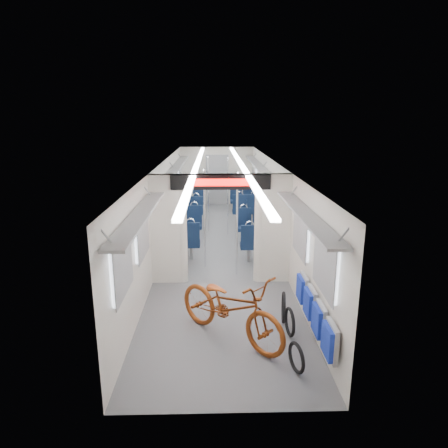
% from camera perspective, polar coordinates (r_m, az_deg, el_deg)
% --- Properties ---
extents(carriage, '(12.00, 12.02, 2.31)m').
position_cam_1_polar(carriage, '(9.90, -0.66, 3.91)').
color(carriage, '#515456').
rests_on(carriage, ground).
extents(bicycle, '(2.02, 2.00, 1.11)m').
position_cam_1_polar(bicycle, '(6.32, 0.92, -11.70)').
color(bicycle, brown).
rests_on(bicycle, ground).
extents(flip_bench, '(0.12, 2.08, 0.49)m').
position_cam_1_polar(flip_bench, '(6.26, 12.77, -12.09)').
color(flip_bench, gray).
rests_on(flip_bench, carriage).
extents(bike_hoop_a, '(0.17, 0.44, 0.44)m').
position_cam_1_polar(bike_hoop_a, '(5.83, 10.29, -18.48)').
color(bike_hoop_a, black).
rests_on(bike_hoop_a, ground).
extents(bike_hoop_b, '(0.10, 0.48, 0.48)m').
position_cam_1_polar(bike_hoop_b, '(6.64, 9.36, -13.83)').
color(bike_hoop_b, black).
rests_on(bike_hoop_b, ground).
extents(bike_hoop_c, '(0.12, 0.54, 0.54)m').
position_cam_1_polar(bike_hoop_c, '(7.01, 8.49, -11.87)').
color(bike_hoop_c, black).
rests_on(bike_hoop_c, ground).
extents(seat_bay_near_left, '(0.90, 2.05, 1.09)m').
position_cam_1_polar(seat_bay_near_left, '(10.59, -5.75, -0.79)').
color(seat_bay_near_left, black).
rests_on(seat_bay_near_left, ground).
extents(seat_bay_near_right, '(0.88, 1.95, 1.06)m').
position_cam_1_polar(seat_bay_near_right, '(10.40, 4.49, -1.12)').
color(seat_bay_near_right, black).
rests_on(seat_bay_near_right, ground).
extents(seat_bay_far_left, '(0.89, 1.97, 1.07)m').
position_cam_1_polar(seat_bay_far_left, '(13.88, -4.76, 2.94)').
color(seat_bay_far_left, black).
rests_on(seat_bay_far_left, ground).
extents(seat_bay_far_right, '(0.92, 2.12, 1.11)m').
position_cam_1_polar(seat_bay_far_right, '(14.02, 2.93, 3.17)').
color(seat_bay_far_right, black).
rests_on(seat_bay_far_right, ground).
extents(stanchion_near_left, '(0.04, 0.04, 2.30)m').
position_cam_1_polar(stanchion_near_left, '(9.11, -2.78, 0.66)').
color(stanchion_near_left, silver).
rests_on(stanchion_near_left, ground).
extents(stanchion_near_right, '(0.04, 0.04, 2.30)m').
position_cam_1_polar(stanchion_near_right, '(8.64, 1.86, -0.11)').
color(stanchion_near_right, silver).
rests_on(stanchion_near_right, ground).
extents(stanchion_far_left, '(0.04, 0.04, 2.30)m').
position_cam_1_polar(stanchion_far_left, '(12.17, -2.25, 4.27)').
color(stanchion_far_left, silver).
rests_on(stanchion_far_left, ground).
extents(stanchion_far_right, '(0.04, 0.04, 2.30)m').
position_cam_1_polar(stanchion_far_right, '(11.74, 0.55, 3.89)').
color(stanchion_far_right, silver).
rests_on(stanchion_far_right, ground).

